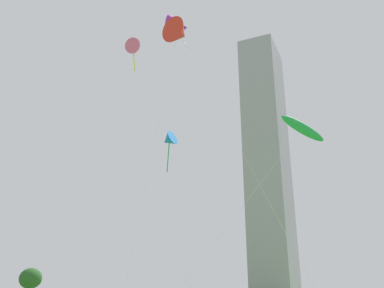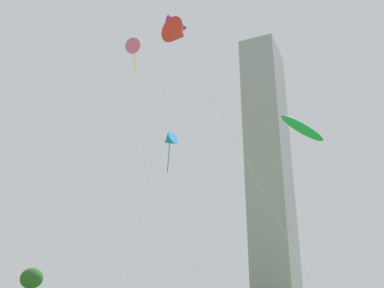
{
  "view_description": "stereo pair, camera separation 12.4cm",
  "coord_description": "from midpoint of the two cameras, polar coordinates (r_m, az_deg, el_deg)",
  "views": [
    {
      "loc": [
        19.55,
        -15.45,
        1.73
      ],
      "look_at": [
        2.27,
        11.09,
        13.42
      ],
      "focal_mm": 38.56,
      "sensor_mm": 36.0,
      "label": 1
    },
    {
      "loc": [
        19.65,
        -15.38,
        1.73
      ],
      "look_at": [
        2.27,
        11.09,
        13.42
      ],
      "focal_mm": 38.56,
      "sensor_mm": 36.0,
      "label": 2
    }
  ],
  "objects": [
    {
      "name": "kite_flying_7",
      "position": [
        49.8,
        -8.0,
        13.12
      ],
      "size": [
        4.57,
        2.32,
        30.09
      ],
      "color": "silver",
      "rests_on": "ground"
    },
    {
      "name": "kite_flying_3",
      "position": [
        29.19,
        14.9,
        2.09
      ],
      "size": [
        6.58,
        11.4,
        13.6
      ],
      "color": "silver",
      "rests_on": "ground"
    },
    {
      "name": "kite_flying_0",
      "position": [
        43.55,
        -3.35,
        0.53
      ],
      "size": [
        1.66,
        5.19,
        18.16
      ],
      "color": "silver",
      "rests_on": "ground"
    },
    {
      "name": "kite_flying_6",
      "position": [
        23.36,
        -1.98,
        15.07
      ],
      "size": [
        6.19,
        6.17,
        16.04
      ],
      "color": "silver",
      "rests_on": "ground"
    },
    {
      "name": "kite_flying_2",
      "position": [
        40.86,
        -1.99,
        15.77
      ],
      "size": [
        8.63,
        3.36,
        27.15
      ],
      "color": "silver",
      "rests_on": "ground"
    },
    {
      "name": "park_tree_1",
      "position": [
        61.07,
        -21.5,
        -16.95
      ],
      "size": [
        2.93,
        2.93,
        5.22
      ],
      "color": "brown",
      "rests_on": "ground"
    },
    {
      "name": "distant_highrise_0",
      "position": [
        163.89,
        10.42,
        -2.51
      ],
      "size": [
        17.4,
        23.46,
        101.52
      ],
      "primitive_type": "cube",
      "rotation": [
        0.0,
        0.0,
        0.16
      ],
      "color": "#939399",
      "rests_on": "ground"
    }
  ]
}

